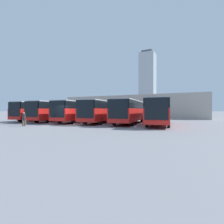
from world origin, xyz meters
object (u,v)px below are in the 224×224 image
object	(u,v)px
bus_3	(79,111)
bus_4	(57,111)
bus_1	(130,111)
bus_5	(41,111)
bus_2	(103,111)
pedestrian	(24,119)
bus_0	(160,111)

from	to	relation	value
bus_3	bus_4	distance (m)	4.28
bus_1	bus_5	distance (m)	17.04
bus_1	bus_4	world-z (taller)	same
bus_2	bus_4	bearing A→B (deg)	-3.40
bus_2	pedestrian	xyz separation A→B (m)	(5.61, 9.21, -0.93)
bus_3	pedestrian	bearing A→B (deg)	74.46
bus_1	pedestrian	world-z (taller)	bus_1
bus_0	bus_2	world-z (taller)	same
bus_1	bus_5	bearing A→B (deg)	-6.36
bus_4	pedestrian	world-z (taller)	bus_4
bus_4	bus_5	xyz separation A→B (m)	(4.26, -0.48, 0.00)
bus_0	bus_1	bearing A→B (deg)	-13.32
bus_3	bus_5	world-z (taller)	same
bus_0	bus_5	distance (m)	21.30
bus_5	pedestrian	world-z (taller)	bus_5
bus_1	pedestrian	bearing A→B (deg)	36.38
bus_0	bus_4	xyz separation A→B (m)	(17.04, 0.21, 0.00)
bus_1	pedestrian	xyz separation A→B (m)	(9.87, 9.35, -0.93)
bus_0	bus_4	size ratio (longest dim) A/B	1.00
bus_1	bus_4	distance (m)	12.80
bus_4	bus_3	bearing A→B (deg)	178.43
bus_3	bus_4	xyz separation A→B (m)	(4.26, 0.41, 0.00)
bus_1	bus_3	distance (m)	8.52
bus_5	bus_3	bearing A→B (deg)	172.49
bus_3	pedestrian	xyz separation A→B (m)	(1.35, 9.07, -0.93)
bus_3	bus_5	size ratio (longest dim) A/B	1.00
bus_1	bus_5	size ratio (longest dim) A/B	1.00
bus_4	bus_1	bearing A→B (deg)	176.00
bus_0	pedestrian	world-z (taller)	bus_0
bus_5	bus_4	bearing A→B (deg)	166.57
bus_5	pedestrian	bearing A→B (deg)	121.04
bus_0	bus_2	distance (m)	8.53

